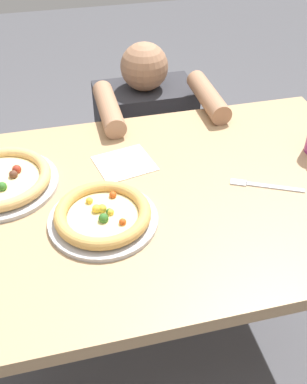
{
  "coord_description": "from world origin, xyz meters",
  "views": [
    {
      "loc": [
        -0.26,
        -0.91,
        1.54
      ],
      "look_at": [
        -0.04,
        -0.02,
        0.78
      ],
      "focal_mm": 42.33,
      "sensor_mm": 36.0,
      "label": 1
    }
  ],
  "objects_px": {
    "diner_seated": "(146,157)",
    "pizza_near": "(103,216)",
    "fork": "(263,186)",
    "pizza_far": "(1,180)"
  },
  "relations": [
    {
      "from": "pizza_near",
      "to": "fork",
      "type": "relative_size",
      "value": 1.46
    },
    {
      "from": "fork",
      "to": "diner_seated",
      "type": "height_order",
      "value": "diner_seated"
    },
    {
      "from": "fork",
      "to": "diner_seated",
      "type": "relative_size",
      "value": 0.21
    },
    {
      "from": "diner_seated",
      "to": "pizza_near",
      "type": "bearing_deg",
      "value": -110.7
    },
    {
      "from": "pizza_near",
      "to": "fork",
      "type": "height_order",
      "value": "pizza_near"
    },
    {
      "from": "fork",
      "to": "pizza_far",
      "type": "bearing_deg",
      "value": 166.12
    },
    {
      "from": "pizza_near",
      "to": "pizza_far",
      "type": "bearing_deg",
      "value": 140.12
    },
    {
      "from": "pizza_far",
      "to": "pizza_near",
      "type": "bearing_deg",
      "value": -39.88
    },
    {
      "from": "pizza_near",
      "to": "fork",
      "type": "xyz_separation_m",
      "value": [
        0.45,
        0.04,
        -0.02
      ]
    },
    {
      "from": "pizza_far",
      "to": "diner_seated",
      "type": "xyz_separation_m",
      "value": [
        0.52,
        0.52,
        -0.37
      ]
    }
  ]
}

